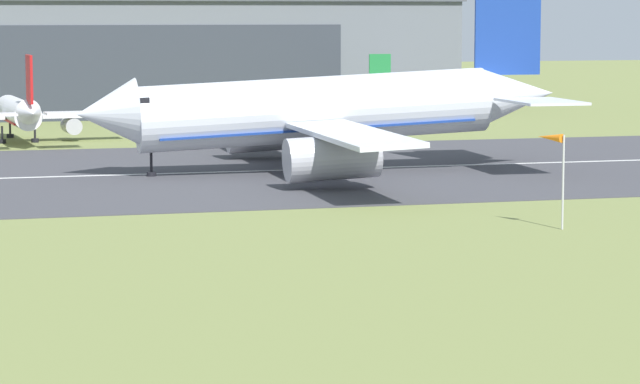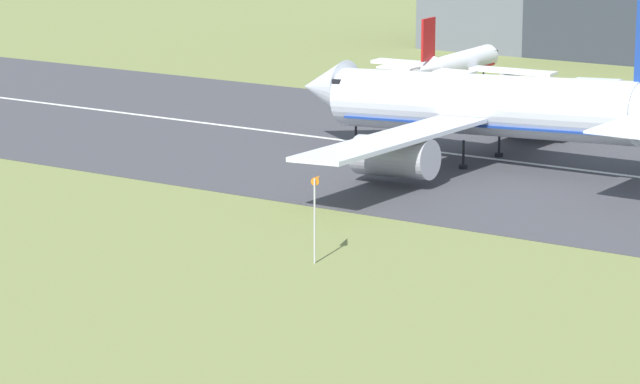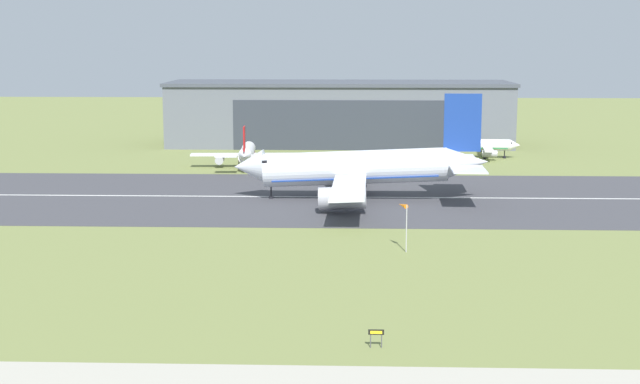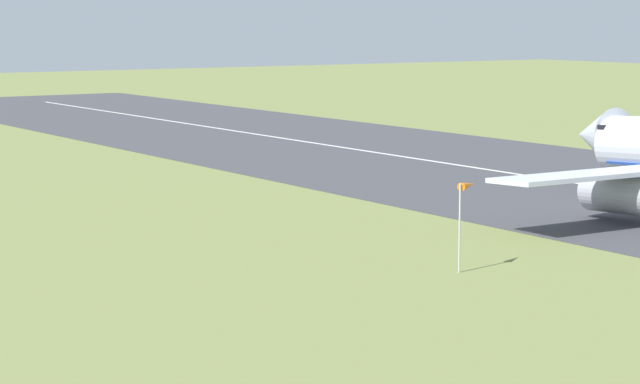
{
  "view_description": "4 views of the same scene",
  "coord_description": "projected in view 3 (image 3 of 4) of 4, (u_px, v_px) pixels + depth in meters",
  "views": [
    {
      "loc": [
        -49.49,
        -17.72,
        14.5
      ],
      "look_at": [
        -25.81,
        68.62,
        3.77
      ],
      "focal_mm": 85.0,
      "sensor_mm": 36.0,
      "label": 1
    },
    {
      "loc": [
        52.17,
        -14.18,
        29.63
      ],
      "look_at": [
        -2.53,
        67.75,
        7.23
      ],
      "focal_mm": 85.0,
      "sensor_mm": 36.0,
      "label": 2
    },
    {
      "loc": [
        -14.67,
        -40.15,
        27.62
      ],
      "look_at": [
        -19.12,
        83.01,
        6.51
      ],
      "focal_mm": 50.0,
      "sensor_mm": 36.0,
      "label": 3
    },
    {
      "loc": [
        59.27,
        18.57,
        17.9
      ],
      "look_at": [
        -16.59,
        68.66,
        5.12
      ],
      "focal_mm": 70.0,
      "sensor_mm": 36.0,
      "label": 4
    }
  ],
  "objects": [
    {
      "name": "airplane_parked_west",
      "position": [
        484.0,
        145.0,
        210.19
      ],
      "size": [
        16.9,
        19.01,
        8.94
      ],
      "color": "white",
      "rests_on": "ground_plane"
    },
    {
      "name": "airplane_parked_centre",
      "position": [
        247.0,
        153.0,
        193.88
      ],
      "size": [
        24.71,
        22.76,
        9.96
      ],
      "color": "white",
      "rests_on": "ground_plane"
    },
    {
      "name": "runway_sign",
      "position": [
        376.0,
        334.0,
        80.64
      ],
      "size": [
        1.43,
        0.13,
        1.72
      ],
      "color": "#4C4C51",
      "rests_on": "ground_plane"
    },
    {
      "name": "runway_strip",
      "position": [
        434.0,
        198.0,
        157.45
      ],
      "size": [
        429.2,
        52.8,
        0.06
      ],
      "primitive_type": "cube",
      "color": "#3D3D42",
      "rests_on": "ground_plane"
    },
    {
      "name": "ground_plane",
      "position": [
        481.0,
        287.0,
        100.57
      ],
      "size": [
        669.2,
        669.2,
        0.0
      ],
      "primitive_type": "plane",
      "color": "olive"
    },
    {
      "name": "runway_centreline",
      "position": [
        434.0,
        198.0,
        157.44
      ],
      "size": [
        386.28,
        0.7,
        0.01
      ],
      "primitive_type": "cube",
      "color": "silver",
      "rests_on": "runway_strip"
    },
    {
      "name": "hangar_building",
      "position": [
        339.0,
        113.0,
        236.29
      ],
      "size": [
        90.16,
        25.94,
        16.71
      ],
      "color": "slate",
      "rests_on": "ground_plane"
    },
    {
      "name": "airplane_landing",
      "position": [
        357.0,
        169.0,
        154.89
      ],
      "size": [
        44.52,
        55.03,
        18.57
      ],
      "color": "silver",
      "rests_on": "ground_plane"
    },
    {
      "name": "windsock_pole",
      "position": [
        403.0,
        209.0,
        117.23
      ],
      "size": [
        1.43,
        2.25,
        6.39
      ],
      "color": "#B7B7BC",
      "rests_on": "ground_plane"
    }
  ]
}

